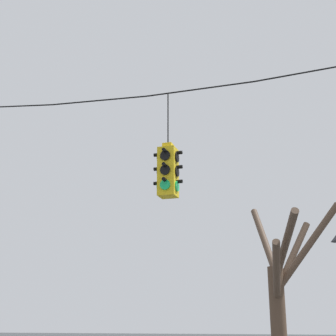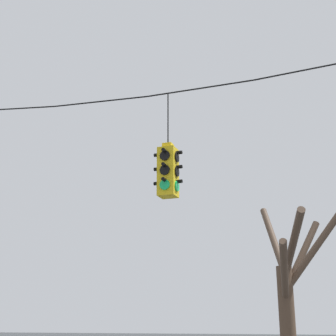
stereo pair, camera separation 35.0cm
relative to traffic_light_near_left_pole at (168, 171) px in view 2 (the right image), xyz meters
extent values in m
cylinder|color=black|center=(-3.77, 0.00, 1.87)|extent=(2.21, 0.03, 0.24)
cylinder|color=black|center=(-1.56, 0.00, 1.71)|extent=(2.21, 0.03, 0.13)
cylinder|color=black|center=(0.65, 0.00, 1.66)|extent=(2.21, 0.03, 0.03)
cylinder|color=black|center=(2.86, 0.00, 1.71)|extent=(2.21, 0.03, 0.13)
cube|color=yellow|center=(0.00, 0.00, -0.02)|extent=(0.34, 0.34, 0.97)
cube|color=yellow|center=(0.00, 0.00, 0.51)|extent=(0.19, 0.19, 0.10)
cylinder|color=black|center=(0.00, 0.00, 1.11)|extent=(0.02, 0.02, 1.09)
cylinder|color=black|center=(0.00, -0.18, 0.27)|extent=(0.20, 0.03, 0.20)
cylinder|color=black|center=(0.00, -0.23, 0.36)|extent=(0.07, 0.12, 0.07)
cylinder|color=black|center=(0.00, -0.18, -0.02)|extent=(0.20, 0.03, 0.20)
cylinder|color=black|center=(0.00, -0.23, 0.07)|extent=(0.07, 0.12, 0.07)
cylinder|color=#19C666|center=(0.00, -0.18, -0.32)|extent=(0.20, 0.03, 0.20)
cylinder|color=black|center=(0.00, -0.23, -0.23)|extent=(0.07, 0.12, 0.07)
cylinder|color=black|center=(0.00, 0.19, 0.27)|extent=(0.20, 0.03, 0.20)
cylinder|color=black|center=(0.00, 0.23, 0.36)|extent=(0.07, 0.12, 0.07)
cylinder|color=black|center=(0.00, 0.19, -0.02)|extent=(0.20, 0.03, 0.20)
cylinder|color=black|center=(0.00, 0.23, 0.07)|extent=(0.07, 0.12, 0.07)
cylinder|color=#19C666|center=(0.00, 0.19, -0.32)|extent=(0.20, 0.03, 0.20)
cylinder|color=black|center=(0.00, 0.23, -0.23)|extent=(0.07, 0.12, 0.07)
cylinder|color=black|center=(-0.19, 0.00, 0.27)|extent=(0.03, 0.20, 0.20)
cylinder|color=black|center=(-0.23, 0.00, 0.36)|extent=(0.12, 0.07, 0.07)
cylinder|color=black|center=(-0.19, 0.00, -0.02)|extent=(0.03, 0.20, 0.20)
cylinder|color=black|center=(-0.23, 0.00, 0.07)|extent=(0.12, 0.07, 0.07)
cylinder|color=#19C666|center=(-0.19, 0.00, -0.32)|extent=(0.03, 0.20, 0.20)
cylinder|color=black|center=(-0.23, 0.00, -0.23)|extent=(0.12, 0.07, 0.07)
cylinder|color=black|center=(0.18, 0.00, 0.27)|extent=(0.03, 0.20, 0.20)
cylinder|color=black|center=(0.23, 0.00, 0.36)|extent=(0.12, 0.07, 0.07)
cylinder|color=black|center=(0.18, 0.00, -0.02)|extent=(0.03, 0.20, 0.20)
cylinder|color=black|center=(0.23, 0.00, 0.07)|extent=(0.12, 0.07, 0.07)
cylinder|color=#19C666|center=(0.18, 0.00, -0.32)|extent=(0.03, 0.20, 0.20)
cylinder|color=black|center=(0.23, 0.00, -0.23)|extent=(0.12, 0.07, 0.07)
cylinder|color=brown|center=(1.15, 7.58, -3.04)|extent=(0.49, 0.49, 3.84)
cylinder|color=brown|center=(1.31, 6.40, -1.41)|extent=(0.55, 2.52, 1.63)
cylinder|color=brown|center=(2.18, 7.70, -0.53)|extent=(2.26, 0.46, 2.83)
cylinder|color=brown|center=(1.66, 8.13, -0.77)|extent=(1.31, 1.37, 2.42)
cylinder|color=brown|center=(1.61, 6.07, -0.73)|extent=(1.16, 3.18, 1.70)
cylinder|color=brown|center=(0.73, 8.47, -0.08)|extent=(1.10, 2.02, 2.49)
camera|label=1|loc=(2.90, -9.13, -2.83)|focal=55.00mm
camera|label=2|loc=(3.23, -9.02, -2.83)|focal=55.00mm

